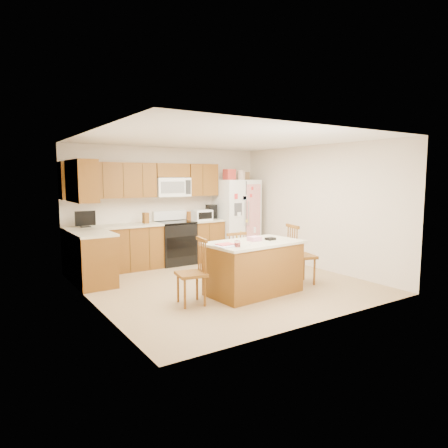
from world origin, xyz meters
TOP-DOWN VIEW (x-y plane):
  - ground at (0.00, 0.00)m, footprint 4.50×4.50m
  - room_shell at (0.00, 0.00)m, footprint 4.60×4.60m
  - cabinetry at (-0.98, 1.79)m, footprint 3.36×1.56m
  - stove at (0.00, 1.94)m, footprint 0.76×0.65m
  - refrigerator at (1.57, 1.87)m, footprint 0.90×0.79m
  - island at (0.08, -0.74)m, footprint 1.60×1.01m
  - windsor_chair_left at (-1.01, -0.69)m, footprint 0.47×0.49m
  - windsor_chair_back at (0.10, -0.11)m, footprint 0.43×0.41m
  - windsor_chair_right at (1.12, -0.71)m, footprint 0.53×0.55m

SIDE VIEW (x-z plane):
  - ground at x=0.00m, z-range 0.00..0.00m
  - island at x=0.08m, z-range -0.04..0.89m
  - windsor_chair_back at x=0.10m, z-range -0.03..0.90m
  - windsor_chair_left at x=-1.01m, z-range -0.03..0.95m
  - stove at x=0.00m, z-range -0.09..1.04m
  - windsor_chair_right at x=1.12m, z-range -0.03..1.02m
  - cabinetry at x=-0.98m, z-range -0.16..1.99m
  - refrigerator at x=1.57m, z-range -0.10..1.94m
  - room_shell at x=0.00m, z-range 0.18..2.70m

